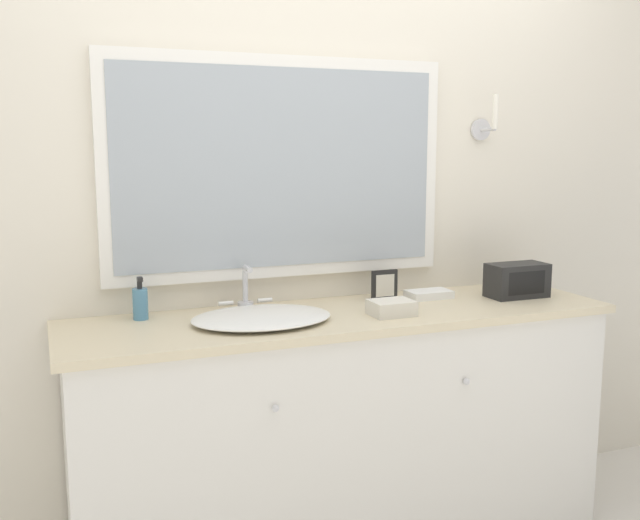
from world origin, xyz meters
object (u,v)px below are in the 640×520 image
soap_bottle (140,303)px  appliance_box (517,280)px  sink_basin (261,316)px  picture_frame (384,285)px

soap_bottle → appliance_box: size_ratio=0.64×
soap_bottle → sink_basin: bearing=-26.2°
soap_bottle → appliance_box: 1.47m
appliance_box → sink_basin: bearing=-179.1°
sink_basin → picture_frame: size_ratio=4.05×
soap_bottle → appliance_box: (1.46, -0.17, 0.01)m
sink_basin → soap_bottle: bearing=153.8°
picture_frame → sink_basin: bearing=-164.4°
appliance_box → soap_bottle: bearing=173.3°
soap_bottle → picture_frame: 0.94m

